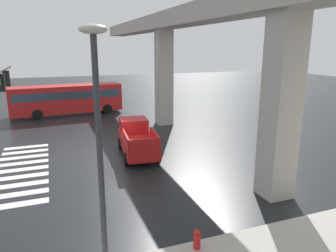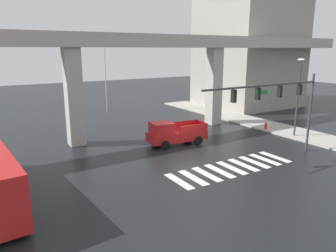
% 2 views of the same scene
% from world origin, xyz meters
% --- Properties ---
extents(ground_plane, '(120.00, 120.00, 0.00)m').
position_xyz_m(ground_plane, '(0.00, 0.00, 0.00)').
color(ground_plane, black).
extents(crosswalk_stripes, '(9.35, 2.80, 0.01)m').
position_xyz_m(crosswalk_stripes, '(-0.00, -5.26, 0.01)').
color(crosswalk_stripes, silver).
rests_on(crosswalk_stripes, ground).
extents(elevated_overpass, '(53.62, 1.98, 9.38)m').
position_xyz_m(elevated_overpass, '(0.00, 5.98, 7.95)').
color(elevated_overpass, '#ADA89E').
rests_on(elevated_overpass, ground).
extents(sidewalk_east, '(4.00, 36.00, 0.15)m').
position_xyz_m(sidewalk_east, '(11.73, 2.00, 0.07)').
color(sidewalk_east, '#ADA89E').
rests_on(sidewalk_east, ground).
extents(pickup_truck, '(5.26, 2.47, 2.08)m').
position_xyz_m(pickup_truck, '(-0.43, 1.55, 0.99)').
color(pickup_truck, red).
rests_on(pickup_truck, ground).
extents(traffic_signal_mast, '(10.89, 0.32, 6.20)m').
position_xyz_m(traffic_signal_mast, '(4.15, -5.52, 4.66)').
color(traffic_signal_mast, '#38383D').
rests_on(traffic_signal_mast, ground).
extents(street_lamp_near_corner, '(0.44, 0.70, 7.24)m').
position_xyz_m(street_lamp_near_corner, '(10.53, -2.30, 4.56)').
color(street_lamp_near_corner, '#38383D').
rests_on(street_lamp_near_corner, ground).
extents(fire_hydrant, '(0.24, 0.24, 0.85)m').
position_xyz_m(fire_hydrant, '(10.13, 0.78, 0.43)').
color(fire_hydrant, red).
rests_on(fire_hydrant, ground).
extents(flagpole, '(1.16, 0.12, 9.74)m').
position_xyz_m(flagpole, '(0.31, 19.00, 5.66)').
color(flagpole, silver).
rests_on(flagpole, ground).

